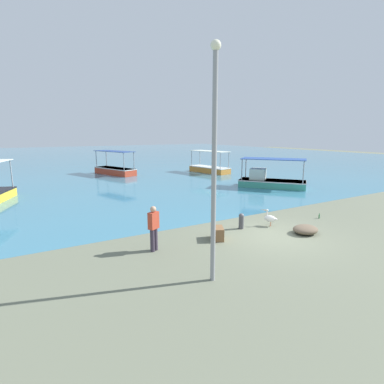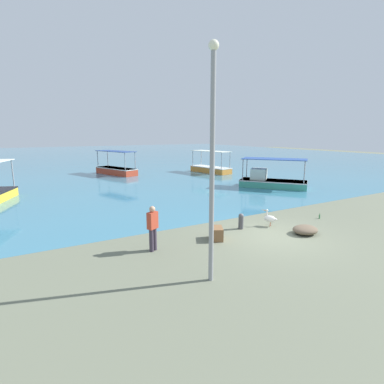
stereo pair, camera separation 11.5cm
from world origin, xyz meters
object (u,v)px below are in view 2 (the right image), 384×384
glass_bottle (319,217)px  fishing_boat_center (116,169)px  lamp_post (212,155)px  fishing_boat_outer (211,168)px  fisherman_standing (153,227)px  pelican (270,219)px  cargo_crate (217,233)px  mooring_bollard (241,221)px  net_pile (305,230)px  fishing_boat_near_left (271,180)px

glass_bottle → fishing_boat_center: bearing=101.4°
lamp_post → fishing_boat_center: bearing=80.6°
fishing_boat_center → glass_bottle: fishing_boat_center is taller
fishing_boat_outer → lamp_post: lamp_post is taller
fishing_boat_outer → lamp_post: (-13.34, -20.42, 3.17)m
fishing_boat_outer → fisherman_standing: (-13.96, -17.49, 0.41)m
pelican → fisherman_standing: (-5.83, -0.04, 0.53)m
pelican → cargo_crate: 3.13m
lamp_post → mooring_bollard: (3.82, 3.35, -3.28)m
cargo_crate → glass_bottle: cargo_crate is taller
net_pile → fishing_boat_center: bearing=94.5°
pelican → net_pile: 1.65m
fishing_boat_center → pelican: (1.23, -21.11, -0.14)m
fisherman_standing → glass_bottle: (8.93, -0.27, -0.80)m
fishing_boat_outer → fisherman_standing: 22.38m
pelican → cargo_crate: size_ratio=1.09×
net_pile → cargo_crate: bearing=160.2°
pelican → fishing_boat_outer: bearing=65.0°
pelican → lamp_post: bearing=-150.3°
mooring_bollard → net_pile: 2.75m
fishing_boat_outer → mooring_bollard: fishing_boat_outer is taller
fishing_boat_center → mooring_bollard: (-0.17, -20.73, -0.13)m
mooring_bollard → fisherman_standing: fisherman_standing is taller
fishing_boat_center → mooring_bollard: bearing=-90.5°
pelican → glass_bottle: 3.13m
pelican → lamp_post: (-5.22, -2.97, 3.29)m
pelican → mooring_bollard: size_ratio=1.12×
fishing_boat_outer → cargo_crate: fishing_boat_outer is taller
fishing_boat_center → fishing_boat_near_left: (8.62, -13.54, 0.04)m
lamp_post → net_pile: lamp_post is taller
fishing_boat_outer → net_pile: bearing=-111.7°
fishing_boat_outer → mooring_bollard: bearing=-119.2°
pelican → cargo_crate: bearing=-176.1°
pelican → glass_bottle: pelican is taller
fishing_boat_center → fishing_boat_outer: size_ratio=1.05×
fisherman_standing → fishing_boat_center: bearing=77.7°
fishing_boat_center → fishing_boat_near_left: size_ratio=1.03×
fishing_boat_near_left → net_pile: (-6.82, -9.12, -0.37)m
fishing_boat_center → mooring_bollard: 20.73m
glass_bottle → fishing_boat_outer: bearing=74.2°
pelican → glass_bottle: size_ratio=2.96×
fishing_boat_center → lamp_post: lamp_post is taller
mooring_bollard → fishing_boat_near_left: bearing=39.3°
cargo_crate → glass_bottle: (6.23, -0.10, -0.15)m
fishing_boat_near_left → fisherman_standing: 15.26m
fishing_boat_near_left → cargo_crate: bearing=-143.5°
fishing_boat_near_left → glass_bottle: 8.98m
pelican → lamp_post: lamp_post is taller
fishing_boat_center → cargo_crate: fishing_boat_center is taller
mooring_bollard → pelican: bearing=-15.2°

